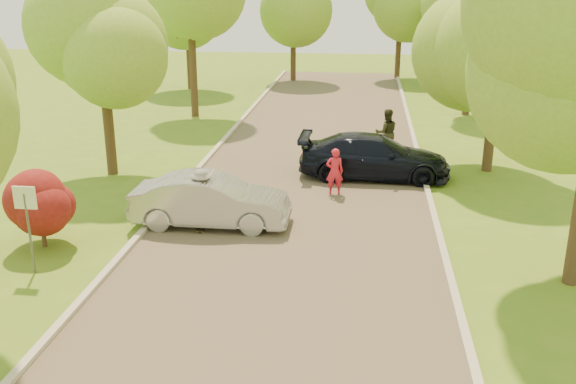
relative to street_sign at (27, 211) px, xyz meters
The scene contains 16 objects.
road 7.22m from the street_sign, 34.59° to the left, with size 8.00×60.00×0.01m, color #4C4438.
curb_left 4.62m from the street_sign, 66.37° to the left, with size 0.18×60.00×0.12m, color #B2AD9E.
curb_right 10.74m from the street_sign, 22.10° to the left, with size 0.18×60.00×0.12m, color #B2AD9E.
street_sign is the anchor object (origin of this frame).
red_shrub 1.65m from the street_sign, 108.43° to the left, with size 1.70×1.70×1.95m.
tree_l_midb 8.61m from the street_sign, 97.22° to the left, with size 4.30×4.20×6.62m.
tree_l_far 18.43m from the street_sign, 91.87° to the left, with size 4.92×4.80×7.79m.
tree_r_midb 16.27m from the street_sign, 38.90° to the left, with size 4.51×4.40×7.01m.
tree_bg_a 26.44m from the street_sign, 96.53° to the left, with size 5.12×5.00×7.72m.
tree_bg_c 30.35m from the street_sign, 84.26° to the left, with size 4.92×4.80×7.33m.
silver_sedan 5.04m from the street_sign, 45.23° to the left, with size 1.55×4.46×1.47m, color #A4A4A9.
dark_sedan 11.89m from the street_sign, 46.94° to the left, with size 2.13×5.25×1.52m, color black.
longboard 4.85m from the street_sign, 43.68° to the left, with size 0.31×0.86×0.10m.
skateboarder 4.67m from the street_sign, 43.68° to the left, with size 1.07×0.61×1.65m, color gray.
person_striped 9.56m from the street_sign, 44.26° to the left, with size 0.56×0.37×1.55m, color red.
person_olive 14.41m from the street_sign, 53.43° to the left, with size 0.91×0.71×1.87m, color #30321E.
Camera 1 is at (1.93, -9.11, 6.78)m, focal length 40.00 mm.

